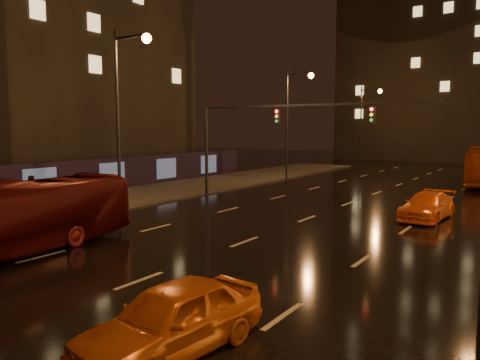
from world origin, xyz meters
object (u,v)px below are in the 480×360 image
Objects in this scene: taxi_far at (427,206)px; pedestrian_b at (33,191)px; bus_red at (12,218)px; taxi_near at (171,319)px.

taxi_far is 21.97m from pedestrian_b.
bus_red is 2.13× the size of taxi_far.
taxi_far is at bearing -77.34° from pedestrian_b.
taxi_near is 20.59m from pedestrian_b.
taxi_far is at bearing 49.97° from bus_red.
bus_red reaches higher than taxi_near.
taxi_far is at bearing 92.75° from taxi_near.
bus_red reaches higher than taxi_far.
taxi_near reaches higher than taxi_far.
pedestrian_b is at bearing -149.80° from taxi_far.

